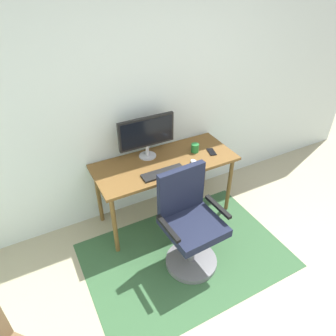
% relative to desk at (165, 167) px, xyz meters
% --- Properties ---
extents(wall_back, '(6.00, 0.10, 2.60)m').
position_rel_desk_xyz_m(wall_back, '(0.12, 0.38, 0.65)').
color(wall_back, silver).
rests_on(wall_back, ground).
extents(area_rug, '(1.92, 1.31, 0.01)m').
position_rel_desk_xyz_m(area_rug, '(-0.10, -0.63, -0.65)').
color(area_rug, '#315734').
rests_on(area_rug, ground).
extents(desk, '(1.46, 0.62, 0.73)m').
position_rel_desk_xyz_m(desk, '(0.00, 0.00, 0.00)').
color(desk, brown).
rests_on(desk, ground).
extents(monitor, '(0.59, 0.18, 0.44)m').
position_rel_desk_xyz_m(monitor, '(-0.12, 0.17, 0.34)').
color(monitor, '#B2B2B7').
rests_on(monitor, desk).
extents(keyboard, '(0.43, 0.13, 0.02)m').
position_rel_desk_xyz_m(keyboard, '(-0.12, -0.18, 0.08)').
color(keyboard, black).
rests_on(keyboard, desk).
extents(computer_mouse, '(0.06, 0.10, 0.03)m').
position_rel_desk_xyz_m(computer_mouse, '(0.24, -0.17, 0.09)').
color(computer_mouse, white).
rests_on(computer_mouse, desk).
extents(coffee_cup, '(0.08, 0.08, 0.09)m').
position_rel_desk_xyz_m(coffee_cup, '(0.36, 0.02, 0.12)').
color(coffee_cup, '#226F2F').
rests_on(coffee_cup, desk).
extents(cell_phone, '(0.10, 0.15, 0.01)m').
position_rel_desk_xyz_m(cell_phone, '(0.52, -0.08, 0.08)').
color(cell_phone, black).
rests_on(cell_phone, desk).
extents(office_chair, '(0.58, 0.51, 0.99)m').
position_rel_desk_xyz_m(office_chair, '(-0.10, -0.67, -0.21)').
color(office_chair, slate).
rests_on(office_chair, ground).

